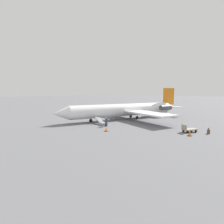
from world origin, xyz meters
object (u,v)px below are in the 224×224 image
object	(u,v)px
passenger	(106,121)
luggage_cart	(189,129)
airplane_main	(128,109)
suitcase	(209,132)
boarding_stairs	(102,123)

from	to	relation	value
passenger	luggage_cart	bearing A→B (deg)	-139.55
airplane_main	passenger	world-z (taller)	airplane_main
luggage_cart	suitcase	bearing A→B (deg)	139.70
boarding_stairs	luggage_cart	world-z (taller)	boarding_stairs
luggage_cart	suitcase	size ratio (longest dim) A/B	2.79
airplane_main	suitcase	bearing A→B (deg)	94.89
boarding_stairs	passenger	world-z (taller)	boarding_stairs
airplane_main	passenger	size ratio (longest dim) A/B	18.68
airplane_main	passenger	distance (m)	10.65
passenger	luggage_cart	xyz separation A→B (m)	(-6.73, 11.86, -0.54)
boarding_stairs	passenger	distance (m)	1.91
passenger	suitcase	xyz separation A→B (m)	(-7.91, 14.22, -0.67)
luggage_cart	suitcase	world-z (taller)	luggage_cart
airplane_main	suitcase	size ratio (longest dim) A/B	36.93
boarding_stairs	suitcase	world-z (taller)	boarding_stairs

